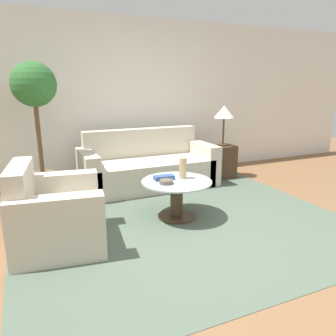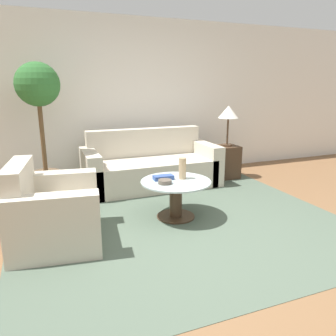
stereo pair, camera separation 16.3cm
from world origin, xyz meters
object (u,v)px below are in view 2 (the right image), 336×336
(bowl, at_px, (165,182))
(coffee_table, at_px, (176,194))
(vase, at_px, (182,168))
(sofa_main, at_px, (150,168))
(book_stack, at_px, (163,177))
(table_lamp, at_px, (228,113))
(potted_plant, at_px, (40,106))
(armchair, at_px, (50,215))

(bowl, bearing_deg, coffee_table, 20.81)
(coffee_table, bearing_deg, vase, 26.59)
(sofa_main, xyz_separation_m, coffee_table, (-0.13, -1.34, 0.01))
(coffee_table, distance_m, bowl, 0.25)
(vase, height_order, book_stack, vase)
(coffee_table, relative_size, table_lamp, 1.24)
(book_stack, bearing_deg, table_lamp, 39.19)
(vase, relative_size, book_stack, 1.04)
(table_lamp, distance_m, book_stack, 2.06)
(table_lamp, xyz_separation_m, book_stack, (-1.58, -1.17, -0.61))
(sofa_main, distance_m, table_lamp, 1.56)
(potted_plant, bearing_deg, bowl, -49.28)
(armchair, xyz_separation_m, vase, (1.51, 0.17, 0.30))
(sofa_main, distance_m, bowl, 1.45)
(armchair, bearing_deg, coffee_table, -77.72)
(coffee_table, bearing_deg, table_lamp, 40.99)
(table_lamp, bearing_deg, sofa_main, 176.98)
(armchair, height_order, vase, armchair)
(book_stack, bearing_deg, sofa_main, 81.32)
(table_lamp, distance_m, vase, 1.90)
(coffee_table, bearing_deg, sofa_main, 84.34)
(armchair, xyz_separation_m, coffee_table, (1.41, 0.11, 0.01))
(bowl, bearing_deg, sofa_main, 78.19)
(vase, bearing_deg, bowl, -156.84)
(sofa_main, relative_size, coffee_table, 2.48)
(coffee_table, relative_size, vase, 3.26)
(armchair, bearing_deg, table_lamp, -56.57)
(sofa_main, xyz_separation_m, potted_plant, (-1.53, 0.03, 0.98))
(armchair, bearing_deg, bowl, -79.92)
(sofa_main, relative_size, armchair, 1.89)
(potted_plant, bearing_deg, book_stack, -44.79)
(bowl, bearing_deg, armchair, -177.54)
(sofa_main, distance_m, potted_plant, 1.82)
(armchair, height_order, table_lamp, table_lamp)
(armchair, xyz_separation_m, book_stack, (1.29, 0.22, 0.19))
(table_lamp, relative_size, bowl, 4.29)
(vase, bearing_deg, table_lamp, 41.91)
(coffee_table, height_order, bowl, bowl)
(table_lamp, relative_size, vase, 2.62)
(coffee_table, height_order, table_lamp, table_lamp)
(potted_plant, distance_m, bowl, 2.05)
(potted_plant, distance_m, vase, 2.11)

